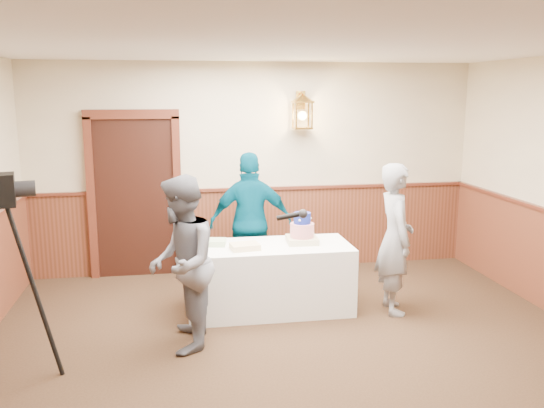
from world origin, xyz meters
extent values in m
plane|color=#301E12|center=(0.00, 0.00, 0.00)|extent=(7.00, 7.00, 0.00)
cube|color=beige|center=(0.00, 3.50, 1.40)|extent=(6.00, 0.02, 2.80)
cube|color=white|center=(0.00, 0.00, 2.80)|extent=(6.00, 7.00, 0.02)
cube|color=#542B18|center=(0.00, 3.48, 0.55)|extent=(5.98, 0.04, 1.10)
cube|color=#552416|center=(0.00, 3.46, 1.12)|extent=(5.98, 0.07, 0.04)
cube|color=black|center=(-1.60, 3.45, 1.05)|extent=(1.00, 0.06, 2.10)
cube|color=white|center=(-0.08, 1.90, 0.38)|extent=(1.80, 0.80, 0.75)
cube|color=beige|center=(0.30, 1.94, 0.78)|extent=(0.35, 0.35, 0.07)
cylinder|color=red|center=(0.30, 1.94, 0.89)|extent=(0.27, 0.27, 0.16)
cylinder|color=navy|center=(0.30, 1.94, 1.03)|extent=(0.19, 0.19, 0.12)
cube|color=#E2C187|center=(-0.36, 1.78, 0.78)|extent=(0.33, 0.27, 0.06)
cube|color=#ADD798|center=(-0.68, 2.01, 0.78)|extent=(0.30, 0.25, 0.06)
imported|color=slate|center=(-1.05, 1.08, 0.83)|extent=(0.69, 0.86, 1.66)
cylinder|color=black|center=(-0.07, 0.88, 1.29)|extent=(0.23, 0.10, 0.09)
sphere|color=black|center=(0.06, 0.84, 1.32)|extent=(0.08, 0.08, 0.08)
imported|color=gray|center=(1.27, 1.64, 0.83)|extent=(0.45, 0.64, 1.66)
imported|color=#004258|center=(-0.18, 2.60, 0.85)|extent=(1.01, 0.45, 1.71)
cylinder|color=black|center=(-2.27, 0.66, 1.64)|extent=(0.20, 0.17, 0.13)
camera|label=1|loc=(-1.08, -4.14, 2.40)|focal=38.00mm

